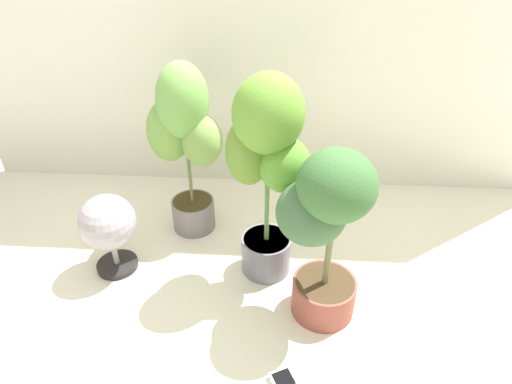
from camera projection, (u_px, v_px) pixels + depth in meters
name	position (u px, v px, depth m)	size (l,w,h in m)	color
ground_plane	(259.00, 287.00, 1.87)	(8.00, 8.00, 0.00)	silver
potted_plant_center	(267.00, 160.00, 1.65)	(0.36, 0.36, 0.90)	slate
potted_plant_back_left	(185.00, 136.00, 1.93)	(0.41, 0.31, 0.84)	slate
potted_plant_front_right	(325.00, 224.00, 1.53)	(0.42, 0.37, 0.72)	#974B3E
hygrometer_box	(283.00, 381.00, 1.49)	(0.11, 0.11, 0.03)	white
floor_fan	(108.00, 225.00, 1.83)	(0.32, 0.32, 0.37)	black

